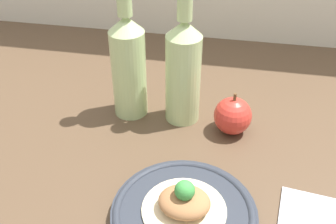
{
  "coord_description": "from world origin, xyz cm",
  "views": [
    {
      "loc": [
        13.09,
        -55.33,
        49.78
      ],
      "look_at": [
        2.76,
        -1.8,
        10.62
      ],
      "focal_mm": 42.0,
      "sensor_mm": 36.0,
      "label": 1
    }
  ],
  "objects_px": {
    "cider_bottle_right": "(183,68)",
    "apple": "(233,116)",
    "plated_food": "(184,203)",
    "cider_bottle_left": "(128,63)",
    "plate": "(184,213)"
  },
  "relations": [
    {
      "from": "cider_bottle_right",
      "to": "apple",
      "type": "height_order",
      "value": "cider_bottle_right"
    },
    {
      "from": "plated_food",
      "to": "cider_bottle_right",
      "type": "bearing_deg",
      "value": 99.84
    },
    {
      "from": "plate",
      "to": "apple",
      "type": "distance_m",
      "value": 0.25
    },
    {
      "from": "cider_bottle_left",
      "to": "cider_bottle_right",
      "type": "height_order",
      "value": "same"
    },
    {
      "from": "plate",
      "to": "cider_bottle_left",
      "type": "distance_m",
      "value": 0.33
    },
    {
      "from": "plate",
      "to": "cider_bottle_right",
      "type": "height_order",
      "value": "cider_bottle_right"
    },
    {
      "from": "plate",
      "to": "cider_bottle_left",
      "type": "height_order",
      "value": "cider_bottle_left"
    },
    {
      "from": "plated_food",
      "to": "cider_bottle_left",
      "type": "bearing_deg",
      "value": 120.59
    },
    {
      "from": "plated_food",
      "to": "cider_bottle_right",
      "type": "height_order",
      "value": "cider_bottle_right"
    },
    {
      "from": "plated_food",
      "to": "apple",
      "type": "xyz_separation_m",
      "value": [
        0.06,
        0.24,
        0.0
      ]
    },
    {
      "from": "cider_bottle_left",
      "to": "apple",
      "type": "bearing_deg",
      "value": -7.51
    },
    {
      "from": "cider_bottle_left",
      "to": "plate",
      "type": "bearing_deg",
      "value": -59.41
    },
    {
      "from": "plate",
      "to": "cider_bottle_right",
      "type": "relative_size",
      "value": 0.75
    },
    {
      "from": "plate",
      "to": "apple",
      "type": "xyz_separation_m",
      "value": [
        0.06,
        0.24,
        0.03
      ]
    },
    {
      "from": "cider_bottle_left",
      "to": "apple",
      "type": "relative_size",
      "value": 3.37
    }
  ]
}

